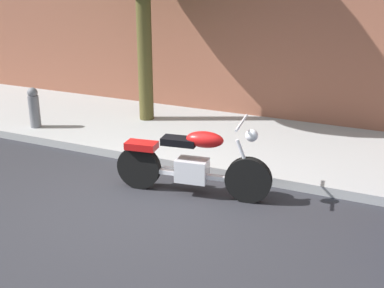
# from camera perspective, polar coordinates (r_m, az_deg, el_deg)

# --- Properties ---
(ground_plane) EXTENTS (60.00, 60.00, 0.00)m
(ground_plane) POSITION_cam_1_polar(r_m,az_deg,el_deg) (6.83, -6.08, -6.99)
(ground_plane) COLOR #28282D
(sidewalk) EXTENTS (22.46, 2.93, 0.14)m
(sidewalk) POSITION_cam_1_polar(r_m,az_deg,el_deg) (9.13, 2.89, 0.62)
(sidewalk) COLOR #9B9B9B
(sidewalk) RESTS_ON ground
(motorcycle) EXTENTS (2.21, 0.70, 1.13)m
(motorcycle) POSITION_cam_1_polar(r_m,az_deg,el_deg) (6.94, -0.01, -2.24)
(motorcycle) COLOR black
(motorcycle) RESTS_ON ground
(fire_hydrant) EXTENTS (0.20, 0.20, 0.91)m
(fire_hydrant) POSITION_cam_1_polar(r_m,az_deg,el_deg) (9.92, -17.45, 3.60)
(fire_hydrant) COLOR slate
(fire_hydrant) RESTS_ON ground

